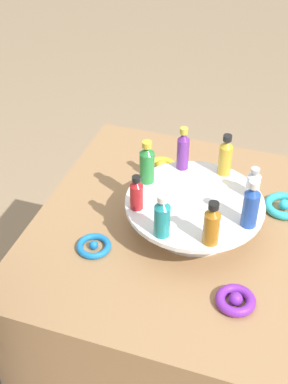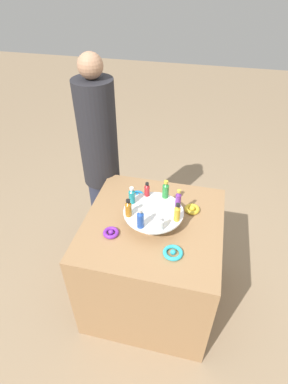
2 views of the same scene
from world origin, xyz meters
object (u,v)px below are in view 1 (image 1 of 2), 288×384
(bottle_amber, at_px, (212,224))
(ribbon_bow_gold, at_px, (161,167))
(bottle_green, at_px, (147,163))
(bottle_clear, at_px, (253,183))
(ribbon_bow_purple, at_px, (236,300))
(ribbon_bow_teal, at_px, (284,206))
(bottle_purple, at_px, (183,150))
(bottle_gold, at_px, (226,156))
(bottle_red, at_px, (137,194))
(bottle_blue, at_px, (251,205))
(ribbon_bow_blue, at_px, (94,246))
(display_stand, at_px, (194,211))
(bottle_teal, at_px, (162,217))

(bottle_amber, distance_m, ribbon_bow_gold, 0.43)
(bottle_green, xyz_separation_m, bottle_clear, (-0.03, 0.27, -0.02))
(ribbon_bow_purple, bearing_deg, ribbon_bow_teal, 170.40)
(bottle_clear, distance_m, ribbon_bow_teal, 0.17)
(ribbon_bow_gold, bearing_deg, bottle_purple, 44.76)
(bottle_green, height_order, bottle_gold, bottle_green)
(bottle_red, bearing_deg, bottle_gold, 140.35)
(bottle_blue, bearing_deg, bottle_amber, -39.65)
(bottle_green, xyz_separation_m, bottle_amber, (0.17, 0.21, -0.00))
(bottle_red, bearing_deg, ribbon_bow_purple, 62.72)
(ribbon_bow_blue, bearing_deg, bottle_red, 134.76)
(bottle_purple, relative_size, bottle_red, 1.32)
(bottle_gold, bearing_deg, bottle_clear, 50.35)
(bottle_blue, bearing_deg, ribbon_bow_blue, -72.94)
(ribbon_bow_purple, bearing_deg, bottle_red, -117.28)
(display_stand, bearing_deg, ribbon_bow_blue, -54.60)
(bottle_clear, bearing_deg, ribbon_bow_teal, 134.76)
(bottle_green, distance_m, bottle_blue, 0.30)
(bottle_teal, distance_m, ribbon_bow_teal, 0.41)
(bottle_blue, height_order, bottle_clear, bottle_blue)
(bottle_purple, distance_m, bottle_teal, 0.27)
(bottle_green, relative_size, ribbon_bow_gold, 1.27)
(ribbon_bow_purple, bearing_deg, display_stand, -144.60)
(bottle_red, height_order, bottle_gold, bottle_gold)
(bottle_green, relative_size, ribbon_bow_purple, 1.32)
(ribbon_bow_gold, bearing_deg, ribbon_bow_blue, -9.60)
(bottle_green, relative_size, bottle_gold, 1.02)
(bottle_purple, distance_m, bottle_clear, 0.21)
(bottle_blue, xyz_separation_m, ribbon_bow_blue, (0.11, -0.36, -0.14))
(bottle_teal, bearing_deg, bottle_purple, -174.65)
(display_stand, relative_size, ribbon_bow_purple, 3.86)
(bottle_red, bearing_deg, bottle_teal, 50.35)
(ribbon_bow_purple, xyz_separation_m, ribbon_bow_teal, (-0.37, 0.06, -0.00))
(ribbon_bow_blue, bearing_deg, ribbon_bow_purple, 80.40)
(bottle_purple, distance_m, bottle_blue, 0.27)
(bottle_teal, distance_m, bottle_clear, 0.27)
(bottle_amber, bearing_deg, ribbon_bow_gold, -147.31)
(bottle_amber, bearing_deg, bottle_gold, -174.65)
(bottle_gold, bearing_deg, ribbon_bow_purple, 17.06)
(bottle_purple, bearing_deg, ribbon_bow_blue, -27.28)
(bottle_purple, distance_m, bottle_red, 0.21)
(bottle_green, height_order, ribbon_bow_gold, bottle_green)
(bottle_clear, relative_size, ribbon_bow_blue, 0.96)
(display_stand, height_order, bottle_blue, bottle_blue)
(bottle_blue, height_order, ribbon_bow_teal, bottle_blue)
(ribbon_bow_purple, bearing_deg, bottle_clear, -175.51)
(bottle_green, distance_m, bottle_clear, 0.27)
(display_stand, height_order, bottle_gold, bottle_gold)
(display_stand, relative_size, bottle_teal, 3.11)
(display_stand, bearing_deg, ribbon_bow_gold, -144.60)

